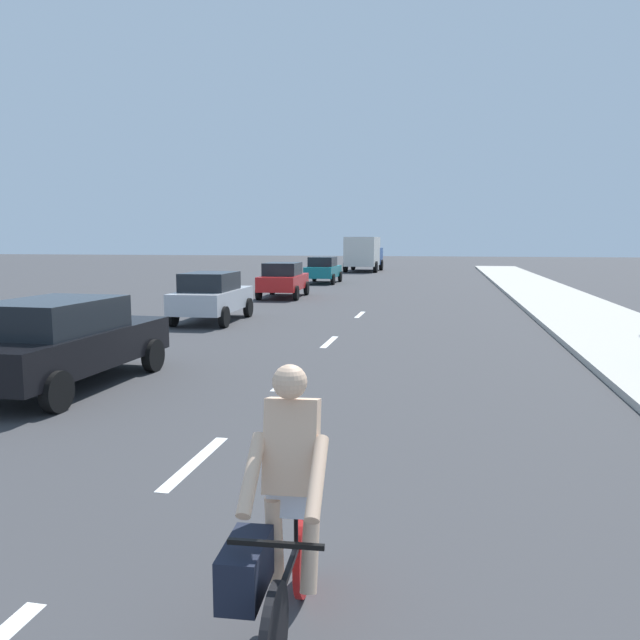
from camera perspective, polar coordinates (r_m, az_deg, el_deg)
The scene contains 12 objects.
ground_plane at distance 18.10m, azimuth 2.33°, elevation -0.76°, with size 160.00×160.00×0.00m, color #38383A.
sidewalk_strip at distance 20.42m, azimuth 24.64°, elevation -0.30°, with size 3.60×80.00×0.14m, color #B2ADA3.
lane_stripe_2 at distance 7.53m, azimuth -11.50°, elevation -12.78°, with size 0.16×1.80×0.01m, color white.
lane_stripe_3 at distance 11.48m, azimuth -3.07°, elevation -5.56°, with size 0.16×1.80×0.01m, color white.
lane_stripe_4 at distance 15.65m, azimuth 0.88°, elevation -2.04°, with size 0.16×1.80×0.01m, color white.
lane_stripe_5 at distance 21.37m, azimuth 3.73°, elevation 0.50°, with size 0.16×1.80×0.01m, color white.
cyclist at distance 4.10m, azimuth -3.59°, elevation -17.97°, with size 0.65×1.71×1.82m.
parked_car_black at distance 11.67m, azimuth -22.90°, elevation -1.74°, with size 2.12×4.45×1.57m.
parked_car_silver at distance 19.73m, azimuth -10.01°, elevation 2.25°, with size 1.90×3.87×1.57m.
parked_car_red at distance 27.69m, azimuth -3.42°, elevation 3.82°, with size 1.99×3.99×1.57m.
parked_car_teal at distance 36.86m, azimuth 0.29°, elevation 4.74°, with size 1.82×3.87×1.57m.
delivery_truck at distance 50.70m, azimuth 4.08°, elevation 6.22°, with size 2.75×6.28×2.80m.
Camera 1 is at (2.79, 2.30, 2.59)m, focal length 34.50 mm.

